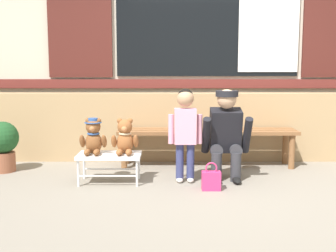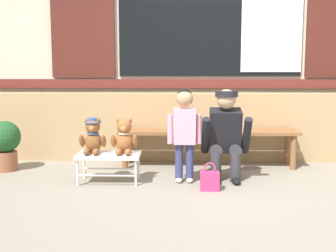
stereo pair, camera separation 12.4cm
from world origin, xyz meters
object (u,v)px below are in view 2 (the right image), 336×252
at_px(wooden_bench_long, 208,135).
at_px(adult_crouching, 226,134).
at_px(teddy_bear_plain, 124,138).
at_px(handbag_on_ground, 210,180).
at_px(potted_plant, 5,143).
at_px(small_display_bench, 109,157).
at_px(child_standing, 185,125).
at_px(teddy_bear_with_hat, 93,137).

relative_size(wooden_bench_long, adult_crouching, 2.21).
bearing_deg(adult_crouching, teddy_bear_plain, -172.97).
bearing_deg(teddy_bear_plain, handbag_on_ground, -17.78).
distance_m(teddy_bear_plain, potted_plant, 1.50).
height_order(small_display_bench, child_standing, child_standing).
bearing_deg(adult_crouching, small_display_bench, -173.83).
bearing_deg(handbag_on_ground, wooden_bench_long, 87.33).
xyz_separation_m(teddy_bear_with_hat, adult_crouching, (1.37, 0.13, 0.01)).
height_order(teddy_bear_plain, child_standing, child_standing).
relative_size(wooden_bench_long, child_standing, 2.19).
xyz_separation_m(small_display_bench, teddy_bear_with_hat, (-0.16, 0.00, 0.21)).
relative_size(small_display_bench, potted_plant, 1.12).
xyz_separation_m(adult_crouching, potted_plant, (-2.47, 0.34, -0.16)).
distance_m(teddy_bear_with_hat, adult_crouching, 1.37).
bearing_deg(teddy_bear_with_hat, small_display_bench, -0.77).
bearing_deg(teddy_bear_with_hat, potted_plant, 156.91).
distance_m(handbag_on_ground, potted_plant, 2.40).
relative_size(wooden_bench_long, handbag_on_ground, 7.72).
relative_size(wooden_bench_long, small_display_bench, 3.28).
xyz_separation_m(wooden_bench_long, teddy_bear_with_hat, (-1.22, -0.74, 0.10)).
bearing_deg(adult_crouching, teddy_bear_with_hat, -174.63).
bearing_deg(teddy_bear_plain, potted_plant, 161.69).
height_order(teddy_bear_plain, adult_crouching, adult_crouching).
bearing_deg(child_standing, small_display_bench, -178.16).
relative_size(small_display_bench, teddy_bear_with_hat, 1.76).
bearing_deg(potted_plant, wooden_bench_long, 6.56).
height_order(wooden_bench_long, potted_plant, potted_plant).
height_order(small_display_bench, adult_crouching, adult_crouching).
distance_m(wooden_bench_long, small_display_bench, 1.30).
bearing_deg(adult_crouching, potted_plant, 172.13).
height_order(wooden_bench_long, teddy_bear_plain, teddy_bear_plain).
height_order(teddy_bear_with_hat, potted_plant, teddy_bear_with_hat).
distance_m(small_display_bench, teddy_bear_with_hat, 0.26).
relative_size(teddy_bear_plain, child_standing, 0.38).
height_order(small_display_bench, teddy_bear_with_hat, teddy_bear_with_hat).
bearing_deg(small_display_bench, wooden_bench_long, 34.89).
xyz_separation_m(wooden_bench_long, potted_plant, (-2.32, -0.27, -0.05)).
bearing_deg(child_standing, teddy_bear_plain, -177.81).
bearing_deg(wooden_bench_long, potted_plant, -173.44).
relative_size(wooden_bench_long, teddy_bear_plain, 5.78).
height_order(handbag_on_ground, potted_plant, potted_plant).
xyz_separation_m(wooden_bench_long, teddy_bear_plain, (-0.90, -0.74, 0.09)).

